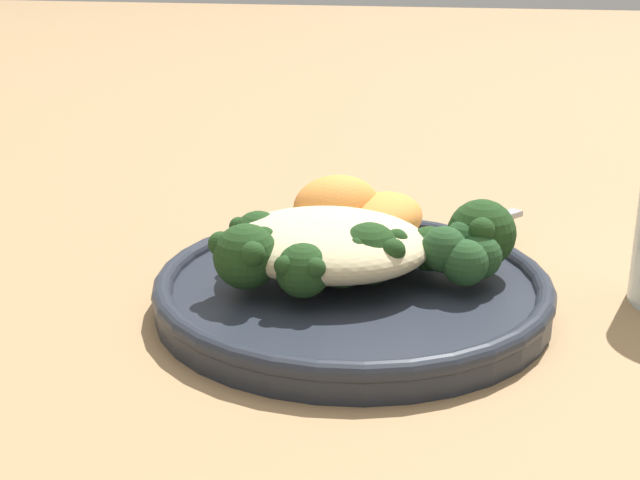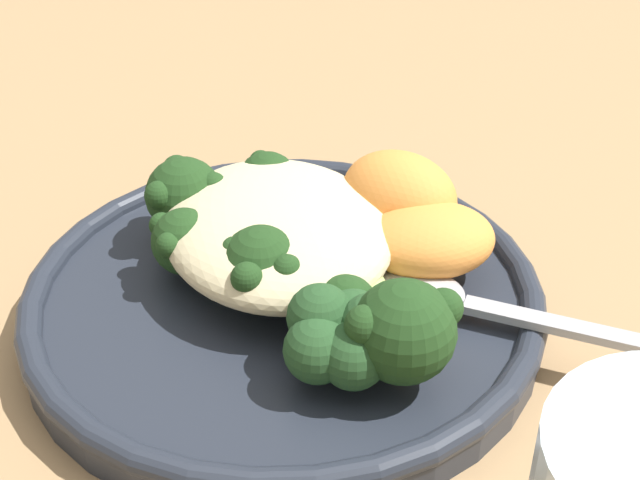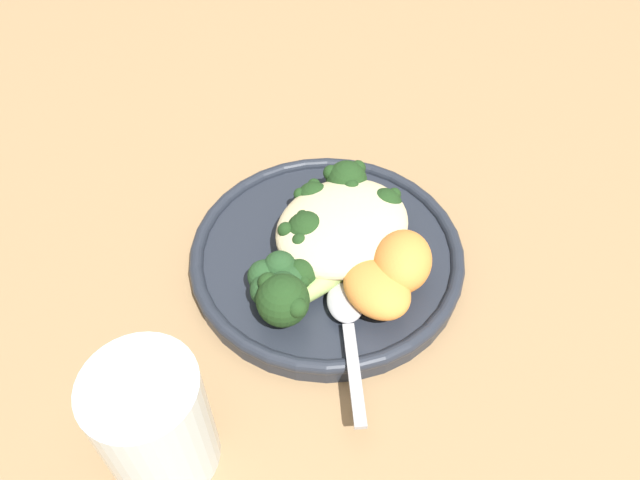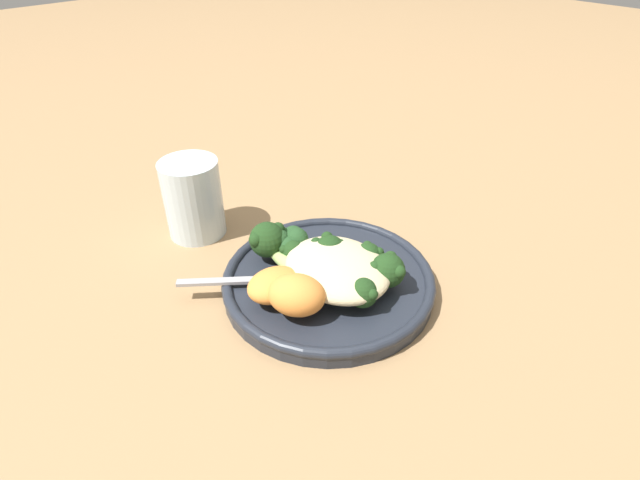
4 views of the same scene
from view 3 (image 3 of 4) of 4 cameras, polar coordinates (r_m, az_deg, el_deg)
The scene contains 15 objects.
ground_plane at distance 0.55m, azimuth -0.63°, elevation -2.47°, with size 4.00×4.00×0.00m, color #9E7A51.
plate at distance 0.54m, azimuth 0.63°, elevation -1.39°, with size 0.24×0.24×0.02m.
quinoa_mound at distance 0.53m, azimuth 2.07°, elevation 1.25°, with size 0.12×0.10×0.03m, color beige.
broccoli_stalk_0 at distance 0.54m, azimuth 5.38°, elevation 2.07°, with size 0.09×0.05×0.03m.
broccoli_stalk_1 at distance 0.55m, azimuth 2.55°, elevation 4.30°, with size 0.09×0.10×0.04m.
broccoli_stalk_2 at distance 0.54m, azimuth 0.22°, elevation 2.56°, with size 0.05×0.11×0.03m.
broccoli_stalk_3 at distance 0.53m, azimuth 0.22°, elevation 0.84°, with size 0.03×0.08×0.03m.
broccoli_stalk_4 at distance 0.52m, azimuth -0.73°, elevation 0.03°, with size 0.05×0.08×0.04m.
broccoli_stalk_5 at distance 0.50m, azimuth -0.05°, elevation -2.76°, with size 0.07×0.05×0.03m.
broccoli_stalk_6 at distance 0.48m, azimuth -2.35°, elevation -5.00°, with size 0.11×0.05×0.04m.
sweet_potato_chunk_0 at distance 0.49m, azimuth 4.87°, elevation -4.79°, with size 0.06×0.05×0.03m, color orange.
sweet_potato_chunk_1 at distance 0.50m, azimuth 7.57°, elevation -1.93°, with size 0.06×0.05×0.04m, color orange.
kale_tuft at distance 0.49m, azimuth -3.93°, elevation -3.73°, with size 0.05×0.05×0.03m.
spoon at distance 0.49m, azimuth 2.51°, elevation -6.95°, with size 0.09×0.11×0.01m.
water_glass at distance 0.43m, azimuth -14.93°, elevation -15.85°, with size 0.07×0.07×0.10m, color silver.
Camera 3 is at (0.23, 0.25, 0.43)m, focal length 35.00 mm.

